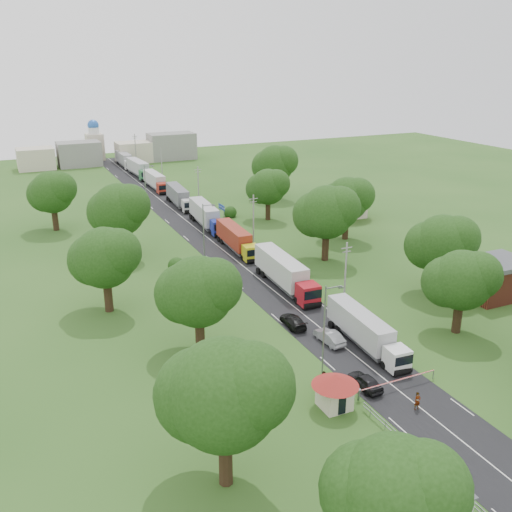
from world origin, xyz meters
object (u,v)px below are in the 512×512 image
guard_booth (335,387)px  info_sign (222,210)px  car_lane_front (365,382)px  boom_barrier (386,384)px  truck_0 (364,330)px  pedestrian_near (417,401)px  car_lane_mid (329,337)px

guard_booth → info_sign: info_sign is taller
info_sign → car_lane_front: bearing=-97.7°
boom_barrier → truck_0: size_ratio=0.67×
info_sign → pedestrian_near: info_sign is taller
truck_0 → pedestrian_near: bearing=-101.7°
car_lane_front → car_lane_mid: size_ratio=0.94×
guard_booth → car_lane_mid: 12.66m
guard_booth → car_lane_front: size_ratio=1.04×
truck_0 → car_lane_front: 8.70m
boom_barrier → truck_0: bearing=68.4°
car_lane_front → car_lane_mid: bearing=-102.3°
boom_barrier → info_sign: info_sign is taller
info_sign → pedestrian_near: size_ratio=2.34×
info_sign → car_lane_mid: (-6.20, -49.06, -2.27)m
boom_barrier → info_sign: (6.56, 60.00, 2.11)m
info_sign → car_lane_mid: size_ratio=0.92×
guard_booth → car_lane_front: (4.47, 1.50, -1.44)m
truck_0 → pedestrian_near: 12.46m
pedestrian_near → car_lane_mid: bearing=92.9°
boom_barrier → guard_booth: size_ratio=2.10×
guard_booth → pedestrian_near: 7.70m
info_sign → guard_booth: bearing=-101.7°
guard_booth → car_lane_front: guard_booth is taller
car_lane_mid → info_sign: bearing=-100.5°
car_lane_front → car_lane_mid: car_lane_mid is taller
boom_barrier → truck_0: (3.42, 8.65, 1.11)m
guard_booth → pedestrian_near: (6.74, -3.50, -1.29)m
guard_booth → truck_0: 12.67m
boom_barrier → info_sign: bearing=83.8°
car_lane_front → info_sign: bearing=-99.6°
boom_barrier → info_sign: size_ratio=2.25×
info_sign → pedestrian_near: bearing=-95.1°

